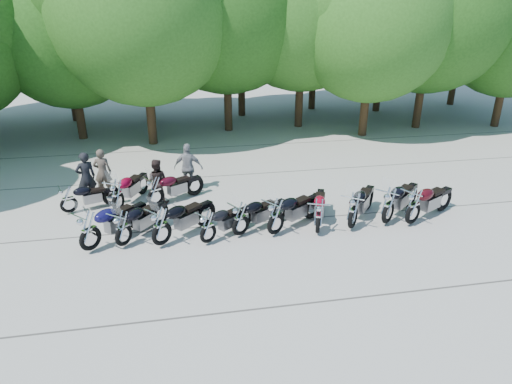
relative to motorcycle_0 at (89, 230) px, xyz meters
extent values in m
plane|color=#9B968C|center=(5.06, -0.50, -0.72)|extent=(90.00, 90.00, 0.00)
cylinder|color=#3A2614|center=(-2.20, 12.34, 0.94)|extent=(0.44, 0.44, 3.31)
sphere|color=#286319|center=(-2.20, 12.34, 4.60)|extent=(7.31, 7.31, 7.31)
cylinder|color=#3A2614|center=(1.49, 10.74, 1.25)|extent=(0.44, 0.44, 3.93)
sphere|color=#357721|center=(1.49, 10.74, 5.61)|extent=(8.70, 8.70, 8.70)
cylinder|color=#3A2614|center=(5.59, 12.59, 1.35)|extent=(0.44, 0.44, 4.13)
sphere|color=#286319|center=(5.59, 12.59, 5.92)|extent=(9.13, 9.13, 9.13)
cylinder|color=#3A2614|center=(9.67, 12.70, 1.33)|extent=(0.44, 0.44, 4.09)
sphere|color=#357721|center=(9.67, 12.70, 5.86)|extent=(9.04, 9.04, 9.04)
cylinder|color=#3A2614|center=(12.61, 10.31, 1.09)|extent=(0.44, 0.44, 3.62)
sphere|color=#357721|center=(12.61, 10.31, 5.10)|extent=(8.00, 8.00, 8.00)
cylinder|color=#3A2614|center=(16.26, 11.28, 1.27)|extent=(0.44, 0.44, 3.98)
sphere|color=#286319|center=(16.26, 11.28, 5.68)|extent=(8.79, 8.79, 8.79)
cylinder|color=#3A2614|center=(20.89, 10.70, 0.99)|extent=(0.44, 0.44, 3.41)
cylinder|color=#3A2614|center=(-3.23, 16.47, 1.04)|extent=(0.44, 0.44, 3.52)
sphere|color=#357721|center=(-3.23, 16.47, 4.94)|extent=(7.78, 7.78, 7.78)
cylinder|color=#3A2614|center=(1.29, 15.92, 0.99)|extent=(0.44, 0.44, 3.42)
sphere|color=#286319|center=(1.29, 15.92, 4.78)|extent=(7.56, 7.56, 7.56)
cylinder|color=#3A2614|center=(6.86, 15.97, 1.06)|extent=(0.44, 0.44, 3.56)
sphere|color=#286319|center=(6.86, 15.97, 5.01)|extent=(7.88, 7.88, 7.88)
cylinder|color=#3A2614|center=(11.75, 16.97, 1.16)|extent=(0.44, 0.44, 3.76)
sphere|color=#286319|center=(11.75, 16.97, 5.32)|extent=(8.31, 8.31, 8.31)
cylinder|color=#3A2614|center=(15.74, 15.59, 1.10)|extent=(0.44, 0.44, 3.63)
sphere|color=#357721|center=(15.74, 15.59, 5.12)|extent=(8.02, 8.02, 8.02)
cylinder|color=#3A2614|center=(21.67, 16.52, 1.47)|extent=(0.44, 0.44, 4.37)
imported|color=black|center=(-0.62, 3.78, 0.22)|extent=(0.81, 0.69, 1.88)
imported|color=black|center=(1.85, 3.21, 0.11)|extent=(0.91, 0.76, 1.65)
imported|color=gray|center=(3.03, 4.15, 0.22)|extent=(1.18, 0.72, 1.88)
imported|color=#4C4136|center=(-0.14, 4.37, 0.17)|extent=(0.68, 0.47, 1.78)
camera|label=1|loc=(2.65, -12.28, 6.13)|focal=32.00mm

